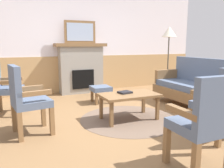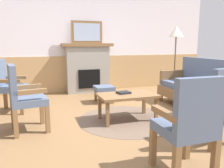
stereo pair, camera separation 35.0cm
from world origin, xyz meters
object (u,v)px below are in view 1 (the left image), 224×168
Objects in this scene: framed_picture at (80,32)px; coffee_table at (129,97)px; book_on_table at (125,92)px; armchair_front_left at (204,120)px; armchair_near_fireplace at (3,85)px; fireplace at (81,68)px; couch at (195,88)px; armchair_by_window_left at (26,97)px; footstool at (101,90)px; floor_lamp_by_couch at (169,36)px; armchair_front_center at (221,100)px.

framed_picture reaches higher than coffee_table.
book_on_table is 0.21× the size of armchair_front_left.
armchair_near_fireplace is (-1.79, -1.28, -1.02)m from framed_picture.
fireplace is 2.86m from couch.
armchair_near_fireplace is 1.00× the size of armchair_by_window_left.
fireplace reaches higher than couch.
fireplace is 2.82m from armchair_by_window_left.
footstool is at bearing 144.48° from couch.
armchair_near_fireplace is at bearing 150.90° from book_on_table.
framed_picture is 2.68m from coffee_table.
couch is 4.50× the size of footstool.
floor_lamp_by_couch is at bearing 34.21° from book_on_table.
framed_picture is at bearing 93.21° from coffee_table.
armchair_near_fireplace is 1.17m from armchair_by_window_left.
armchair_front_left is at bearing -132.23° from couch.
fireplace is at bearing 92.32° from book_on_table.
couch and armchair_front_center have the same top height.
footstool is at bearing 88.96° from armchair_front_left.
floor_lamp_by_couch is at bearing 58.09° from armchair_front_left.
framed_picture reaches higher than armchair_near_fireplace.
armchair_near_fireplace reaches higher than coffee_table.
armchair_front_left is (0.04, -4.10, -0.11)m from fireplace.
footstool is 2.94m from armchair_front_left.
framed_picture is 0.44× the size of couch.
footstool is at bearing 89.94° from book_on_table.
armchair_front_center is at bearing -113.39° from floor_lamp_by_couch.
armchair_near_fireplace is at bearing -144.46° from framed_picture.
armchair_near_fireplace and armchair_front_center have the same top height.
fireplace is at bearing 58.45° from armchair_by_window_left.
coffee_table is 4.59× the size of book_on_table.
book_on_table is 0.21× the size of armchair_by_window_left.
framed_picture is at bearing 92.32° from book_on_table.
armchair_by_window_left is at bearing 152.28° from armchair_front_center.
framed_picture reaches higher than footstool.
framed_picture is at bearing 126.04° from couch.
fireplace is 0.77× the size of floor_lamp_by_couch.
book_on_table is 1.78m from armchair_front_left.
coffee_table is at bearing -0.06° from armchair_by_window_left.
framed_picture reaches higher than book_on_table.
book_on_table is 2.42m from floor_lamp_by_couch.
armchair_near_fireplace is at bearing 105.62° from armchair_by_window_left.
couch and armchair_near_fireplace have the same top height.
armchair_front_center is (-0.85, -1.31, 0.14)m from couch.
floor_lamp_by_couch is (3.71, 0.19, 0.91)m from armchair_near_fireplace.
floor_lamp_by_couch is at bearing 2.98° from armchair_near_fireplace.
couch is at bearing -16.48° from armchair_near_fireplace.
framed_picture is at bearing 102.91° from armchair_front_center.
armchair_by_window_left is (-1.61, 0.00, 0.15)m from coffee_table.
floor_lamp_by_couch reaches higher than book_on_table.
coffee_table is (-1.54, -0.10, -0.01)m from couch.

